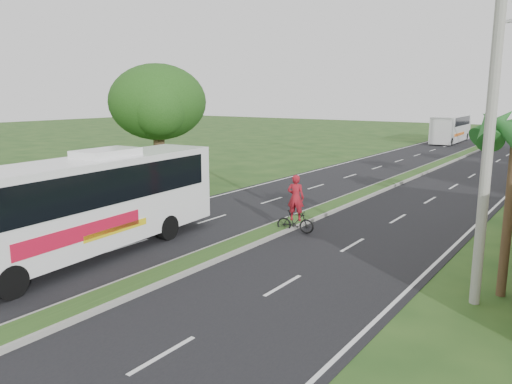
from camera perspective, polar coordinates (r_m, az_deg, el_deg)
The scene contains 10 objects.
ground at distance 17.32m, azimuth -6.86°, elevation -8.13°, with size 180.00×180.00×0.00m, color #214419.
road_asphalt at distance 34.40m, azimuth 15.99°, elevation 1.21°, with size 14.00×160.00×0.02m, color black.
median_strip at distance 34.38m, azimuth 16.00°, elevation 1.36°, with size 1.20×160.00×0.18m.
lane_edge_left at distance 37.09m, azimuth 6.19°, elevation 2.26°, with size 0.12×160.00×0.01m, color silver.
lane_edge_right at distance 32.87m, azimuth 27.06°, elevation -0.05°, with size 0.12×160.00×0.01m, color silver.
shade_tree at distance 32.00m, azimuth -11.29°, elevation 9.75°, with size 6.30×6.00×7.54m.
utility_pole_a at distance 14.31m, azimuth 25.45°, elevation 10.01°, with size 1.60×0.28×11.00m.
coach_bus_main at distance 18.37m, azimuth -18.94°, elevation -0.89°, with size 3.38×11.72×3.74m.
coach_bus_far at distance 64.28m, azimuth 21.41°, elevation 6.91°, with size 2.66×10.83×3.14m.
motorcyclist at distance 20.65m, azimuth 4.54°, elevation -2.10°, with size 1.63×0.85×2.47m.
Camera 1 is at (11.02, -12.08, 5.70)m, focal length 35.00 mm.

